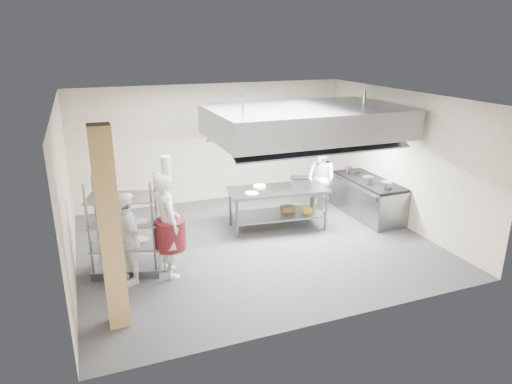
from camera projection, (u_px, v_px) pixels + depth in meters
name	position (u px, v px, depth m)	size (l,w,h in m)	color
floor	(255.00, 243.00, 9.51)	(7.00, 7.00, 0.00)	#2D2D2F
ceiling	(255.00, 97.00, 8.56)	(7.00, 7.00, 0.00)	silver
wall_back	(213.00, 143.00, 11.69)	(7.00, 7.00, 0.00)	tan
wall_left	(65.00, 195.00, 7.84)	(6.00, 6.00, 0.00)	tan
wall_right	(400.00, 158.00, 10.23)	(6.00, 6.00, 0.00)	tan
column	(110.00, 231.00, 6.37)	(0.30, 0.30, 3.00)	#DDB371
exhaust_hood	(306.00, 122.00, 9.54)	(4.00, 2.50, 0.60)	gray
hood_strip_a	(266.00, 140.00, 9.34)	(1.60, 0.12, 0.04)	white
hood_strip_b	(342.00, 134.00, 9.95)	(1.60, 0.12, 0.04)	white
wall_shelf	(280.00, 139.00, 12.16)	(1.50, 0.28, 0.04)	gray
island	(277.00, 208.00, 10.19)	(2.17, 0.90, 0.91)	gray
island_worktop	(278.00, 190.00, 10.05)	(2.17, 0.90, 0.06)	gray
island_undershelf	(277.00, 214.00, 10.24)	(2.00, 0.81, 0.04)	gray
pass_rack	(124.00, 226.00, 8.09)	(1.18, 0.69, 1.77)	gray
cooking_range	(368.00, 199.00, 10.87)	(0.80, 2.00, 0.84)	gray
range_top	(369.00, 181.00, 10.73)	(0.78, 1.96, 0.06)	black
chef_head	(167.00, 225.00, 7.96)	(0.70, 0.46, 1.93)	white
chef_line	(321.00, 179.00, 11.06)	(0.80, 0.62, 1.64)	white
chef_plating	(127.00, 239.00, 7.74)	(0.96, 0.40, 1.64)	white
griddle	(300.00, 182.00, 10.17)	(0.41, 0.32, 0.20)	slate
wicker_basket	(288.00, 208.00, 10.36)	(0.29, 0.20, 0.13)	olive
stockpot	(368.00, 180.00, 10.39)	(0.25, 0.25, 0.17)	gray
plate_stack	(126.00, 243.00, 8.19)	(0.28, 0.28, 0.05)	white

